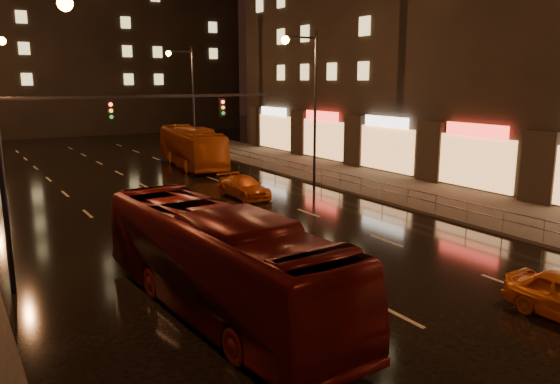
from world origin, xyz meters
name	(u,v)px	position (x,y,z in m)	size (l,w,h in m)	color
ground	(191,210)	(0.00, 20.00, 0.00)	(140.00, 140.00, 0.00)	black
sidewalk_right	(436,197)	(13.50, 15.00, 0.07)	(7.00, 70.00, 0.15)	#38332D
traffic_signal	(89,126)	(-5.06, 20.00, 4.74)	(15.31, 0.32, 6.20)	black
railing_right	(361,181)	(10.20, 18.00, 0.90)	(0.05, 56.00, 1.00)	#99999E
bus_red	(218,261)	(-4.45, 7.11, 1.60)	(2.69, 11.49, 3.20)	#570E0C
bus_curb	(192,147)	(6.00, 34.13, 1.58)	(2.66, 11.36, 3.16)	#AE4911
taxi_far	(244,187)	(4.00, 21.35, 0.63)	(1.76, 4.32, 1.25)	#C55212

